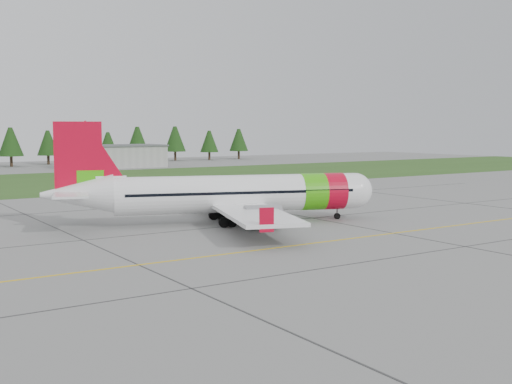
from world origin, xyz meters
TOP-DOWN VIEW (x-y plane):
  - ground at (0.00, 0.00)m, footprint 320.00×320.00m
  - aircraft at (0.98, 21.70)m, footprint 32.66×30.96m
  - grass_strip at (0.00, 82.00)m, footprint 320.00×50.00m
  - taxi_guideline at (0.00, 8.00)m, footprint 120.00×0.25m
  - hangar_east at (25.00, 118.00)m, footprint 24.00×12.00m

SIDE VIEW (x-z plane):
  - ground at x=0.00m, z-range 0.00..0.00m
  - taxi_guideline at x=0.00m, z-range 0.00..0.02m
  - grass_strip at x=0.00m, z-range 0.00..0.03m
  - hangar_east at x=25.00m, z-range 0.00..5.20m
  - aircraft at x=0.98m, z-range -2.17..8.07m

